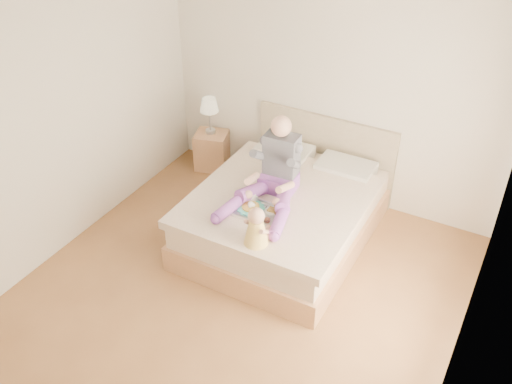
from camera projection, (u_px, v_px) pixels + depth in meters
The scene contains 7 objects.
room at pixel (242, 165), 4.65m from camera, with size 4.02×4.22×2.71m.
bed at pixel (287, 211), 6.13m from camera, with size 1.70×2.18×1.00m.
nightstand at pixel (212, 150), 7.33m from camera, with size 0.49×0.46×0.49m.
lamp at pixel (209, 107), 7.02m from camera, with size 0.23×0.23×0.47m.
adult at pixel (274, 175), 5.72m from camera, with size 0.72×1.04×0.86m.
tray at pixel (259, 210), 5.60m from camera, with size 0.45×0.35×0.13m.
baby at pixel (257, 229), 5.15m from camera, with size 0.27×0.35×0.38m.
Camera 1 is at (2.09, -3.40, 3.96)m, focal length 40.00 mm.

